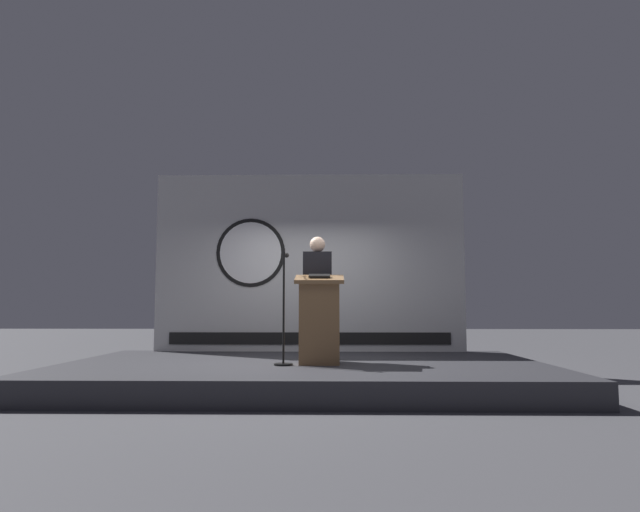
% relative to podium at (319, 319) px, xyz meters
% --- Properties ---
extents(ground_plane, '(40.00, 40.00, 0.00)m').
position_rel_podium_xyz_m(ground_plane, '(-0.21, 0.31, -0.88)').
color(ground_plane, '#4C4C51').
extents(stage_platform, '(6.40, 4.00, 0.30)m').
position_rel_podium_xyz_m(stage_platform, '(-0.21, 0.31, -0.73)').
color(stage_platform, '#333338').
rests_on(stage_platform, ground).
extents(banner_display, '(5.25, 0.12, 3.02)m').
position_rel_podium_xyz_m(banner_display, '(-0.24, 2.16, 0.92)').
color(banner_display, silver).
rests_on(banner_display, stage_platform).
extents(podium, '(0.64, 0.50, 1.18)m').
position_rel_podium_xyz_m(podium, '(0.00, 0.00, 0.00)').
color(podium, olive).
rests_on(podium, stage_platform).
extents(speaker_person, '(0.40, 0.26, 1.73)m').
position_rel_podium_xyz_m(speaker_person, '(-0.04, 0.48, 0.31)').
color(speaker_person, black).
rests_on(speaker_person, stage_platform).
extents(microphone_stand, '(0.24, 0.57, 1.50)m').
position_rel_podium_xyz_m(microphone_stand, '(-0.46, -0.09, -0.05)').
color(microphone_stand, black).
rests_on(microphone_stand, stage_platform).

